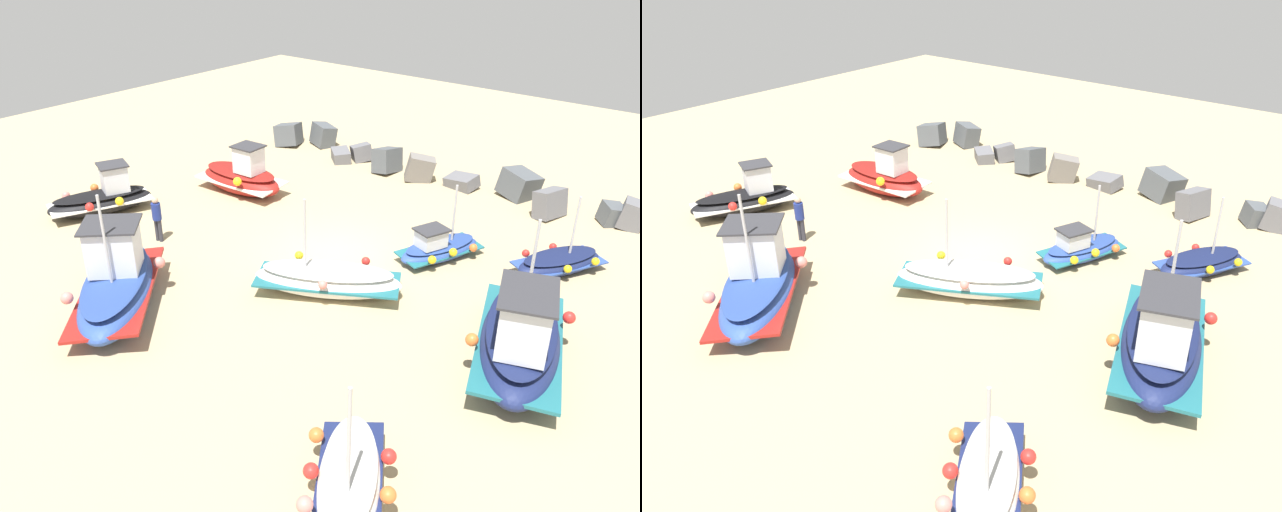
% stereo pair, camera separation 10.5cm
% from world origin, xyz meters
% --- Properties ---
extents(ground_plane, '(48.61, 48.61, 0.00)m').
position_xyz_m(ground_plane, '(0.00, 0.00, 0.00)').
color(ground_plane, tan).
extents(fishing_boat_0, '(3.70, 5.60, 3.93)m').
position_xyz_m(fishing_boat_0, '(7.37, -1.99, 0.85)').
color(fishing_boat_0, navy).
rests_on(fishing_boat_0, ground_plane).
extents(fishing_boat_1, '(4.67, 3.53, 3.03)m').
position_xyz_m(fishing_boat_1, '(1.42, -2.19, 0.46)').
color(fishing_boat_1, white).
rests_on(fishing_boat_1, ground_plane).
extents(fishing_boat_2, '(2.87, 4.16, 1.87)m').
position_xyz_m(fishing_boat_2, '(-8.97, -2.87, 0.55)').
color(fishing_boat_2, black).
rests_on(fishing_boat_2, ground_plane).
extents(fishing_boat_3, '(4.99, 5.11, 3.79)m').
position_xyz_m(fishing_boat_3, '(-2.77, -6.64, 0.79)').
color(fishing_boat_3, '#2D4C9E').
rests_on(fishing_boat_3, ground_plane).
extents(fishing_boat_4, '(3.93, 2.12, 2.10)m').
position_xyz_m(fishing_boat_4, '(-6.27, 1.91, 0.64)').
color(fishing_boat_4, maroon).
rests_on(fishing_boat_4, ground_plane).
extents(fishing_boat_5, '(2.93, 3.55, 3.31)m').
position_xyz_m(fishing_boat_5, '(6.61, -8.09, 0.49)').
color(fishing_boat_5, white).
rests_on(fishing_boat_5, ground_plane).
extents(fishing_boat_6, '(2.50, 3.27, 2.56)m').
position_xyz_m(fishing_boat_6, '(6.34, 3.48, 0.34)').
color(fishing_boat_6, navy).
rests_on(fishing_boat_6, ground_plane).
extents(fishing_boat_7, '(2.16, 3.26, 2.54)m').
position_xyz_m(fishing_boat_7, '(2.90, 1.84, 0.40)').
color(fishing_boat_7, '#2D4C9E').
rests_on(fishing_boat_7, ground_plane).
extents(person_walking, '(0.32, 0.32, 1.64)m').
position_xyz_m(person_walking, '(-5.34, -3.12, 0.94)').
color(person_walking, '#2D2D38').
rests_on(person_walking, ground_plane).
extents(breakwater_rocks, '(20.28, 2.68, 1.39)m').
position_xyz_m(breakwater_rocks, '(-0.69, 8.03, 0.47)').
color(breakwater_rocks, '#4C5156').
rests_on(breakwater_rocks, ground_plane).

